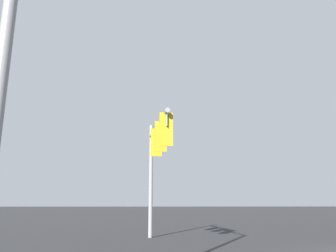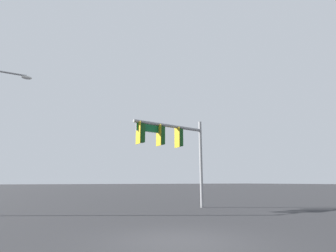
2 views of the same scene
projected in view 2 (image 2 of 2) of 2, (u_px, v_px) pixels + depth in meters
ground_plane at (179, 242)px, 7.13m from camera, size 400.00×400.00×0.00m
signal_pole_near at (172, 140)px, 16.35m from camera, size 5.16×0.92×5.65m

